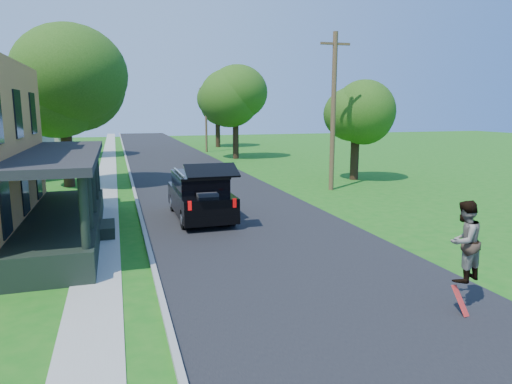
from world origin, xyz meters
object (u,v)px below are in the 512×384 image
object	(u,v)px
black_suv	(200,195)
tree_right_near	(356,106)
skateboarder	(464,241)
utility_pole_near	(333,110)

from	to	relation	value
black_suv	tree_right_near	xyz separation A→B (m)	(11.57, 7.78, 3.76)
black_suv	skateboarder	xyz separation A→B (m)	(4.10, -10.67, 0.64)
black_suv	utility_pole_near	world-z (taller)	utility_pole_near
black_suv	tree_right_near	size ratio (longest dim) A/B	0.78
skateboarder	utility_pole_near	xyz separation A→B (m)	(4.31, 15.31, 2.89)
tree_right_near	skateboarder	bearing A→B (deg)	-112.03
tree_right_near	utility_pole_near	distance (m)	4.45
utility_pole_near	black_suv	bearing A→B (deg)	-149.26
skateboarder	utility_pole_near	distance (m)	16.16
utility_pole_near	tree_right_near	bearing A→B (deg)	46.76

